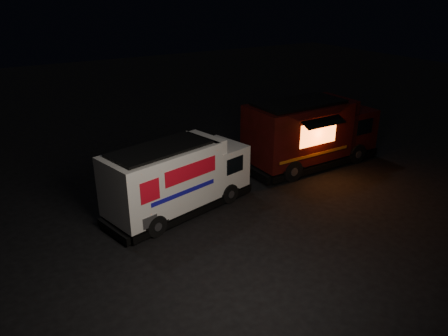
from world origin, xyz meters
TOP-DOWN VIEW (x-y plane):
  - ground at (0.00, 0.00)m, footprint 80.00×80.00m
  - white_truck at (-0.31, 2.33)m, footprint 6.39×3.44m
  - red_truck at (7.11, 3.34)m, footprint 6.92×2.64m

SIDE VIEW (x-z plane):
  - ground at x=0.00m, z-range 0.00..0.00m
  - white_truck at x=-0.31m, z-range 0.00..2.75m
  - red_truck at x=7.11m, z-range 0.00..3.20m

